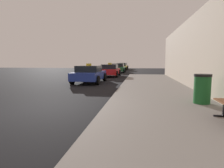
# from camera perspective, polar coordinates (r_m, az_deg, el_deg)

# --- Properties ---
(ground_plane) EXTENTS (80.00, 80.00, 0.00)m
(ground_plane) POSITION_cam_1_polar(r_m,az_deg,el_deg) (6.86, -19.39, -7.05)
(ground_plane) COLOR black
(sidewalk) EXTENTS (4.00, 32.00, 0.15)m
(sidewalk) POSITION_cam_1_polar(r_m,az_deg,el_deg) (6.15, 16.18, -7.78)
(sidewalk) COLOR gray
(sidewalk) RESTS_ON ground_plane
(trash_bin) EXTENTS (0.57, 0.57, 1.00)m
(trash_bin) POSITION_cam_1_polar(r_m,az_deg,el_deg) (7.30, 24.95, -1.27)
(trash_bin) COLOR #195926
(trash_bin) RESTS_ON sidewalk
(car_blue) EXTENTS (2.02, 4.23, 1.43)m
(car_blue) POSITION_cam_1_polar(r_m,az_deg,el_deg) (14.61, -6.61, 2.94)
(car_blue) COLOR #233899
(car_blue) RESTS_ON ground_plane
(car_red) EXTENTS (1.94, 4.31, 1.43)m
(car_red) POSITION_cam_1_polar(r_m,az_deg,el_deg) (20.52, -0.57, 4.03)
(car_red) COLOR red
(car_red) RESTS_ON ground_plane
(car_green) EXTENTS (2.06, 4.35, 1.27)m
(car_green) POSITION_cam_1_polar(r_m,az_deg,el_deg) (28.33, 1.81, 4.75)
(car_green) COLOR #196638
(car_green) RESTS_ON ground_plane
(car_yellow) EXTENTS (1.99, 4.44, 1.27)m
(car_yellow) POSITION_cam_1_polar(r_m,az_deg,el_deg) (35.63, 2.90, 5.13)
(car_yellow) COLOR yellow
(car_yellow) RESTS_ON ground_plane
(car_silver) EXTENTS (1.95, 4.03, 1.27)m
(car_silver) POSITION_cam_1_polar(r_m,az_deg,el_deg) (42.33, 3.36, 5.36)
(car_silver) COLOR #B7B7BF
(car_silver) RESTS_ON ground_plane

